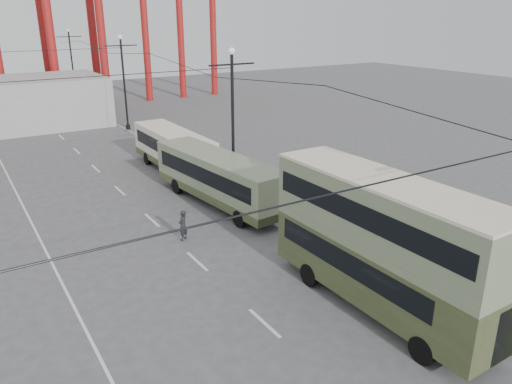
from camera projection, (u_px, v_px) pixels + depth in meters
ground at (355, 373)px, 16.64m from camera, size 160.00×160.00×0.00m
road_markings at (133, 200)px, 31.92m from camera, size 12.52×120.00×0.01m
lamp_post_mid at (233, 122)px, 32.20m from camera, size 3.20×0.44×9.32m
lamp_post_far at (124, 83)px, 49.74m from camera, size 3.20×0.44×9.32m
lamp_post_distant at (72, 65)px, 67.29m from camera, size 3.20×0.44×9.32m
double_decker_bus at (382, 239)px, 19.30m from camera, size 2.71×10.29×5.51m
single_decker_green at (219, 177)px, 30.79m from camera, size 3.69×11.27×3.13m
single_decker_cream at (174, 149)px, 37.26m from camera, size 2.57×9.83×3.05m
pedestrian at (183, 225)px, 26.14m from camera, size 0.72×0.66×1.65m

